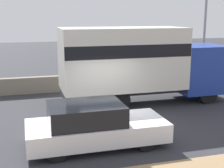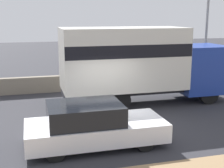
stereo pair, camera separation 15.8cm
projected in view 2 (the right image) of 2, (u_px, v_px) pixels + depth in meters
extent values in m
plane|color=#2D2D33|center=(117.00, 128.00, 11.63)|extent=(80.00, 80.00, 0.00)
cube|color=gray|center=(86.00, 82.00, 17.51)|extent=(60.00, 0.35, 0.88)
cylinder|color=gray|center=(206.00, 38.00, 18.30)|extent=(0.14, 0.14, 5.58)
cube|color=navy|center=(199.00, 68.00, 15.38)|extent=(2.27, 2.26, 2.27)
cube|color=black|center=(220.00, 58.00, 15.56)|extent=(0.06, 1.92, 1.00)
cube|color=#2D2D33|center=(123.00, 90.00, 14.57)|extent=(5.62, 1.34, 0.25)
cube|color=silver|center=(123.00, 58.00, 14.24)|extent=(5.62, 2.44, 2.77)
cube|color=black|center=(123.00, 49.00, 14.15)|extent=(5.59, 2.46, 0.55)
cylinder|color=black|center=(189.00, 86.00, 16.52)|extent=(0.93, 0.28, 0.93)
cylinder|color=black|center=(209.00, 94.00, 14.71)|extent=(0.93, 0.28, 0.93)
cylinder|color=black|center=(87.00, 92.00, 15.13)|extent=(0.93, 0.28, 0.93)
cylinder|color=black|center=(95.00, 102.00, 13.32)|extent=(0.93, 0.28, 0.93)
cylinder|color=black|center=(109.00, 91.00, 15.41)|extent=(0.93, 0.28, 0.93)
cylinder|color=black|center=(120.00, 101.00, 13.60)|extent=(0.93, 0.28, 0.93)
cube|color=silver|center=(96.00, 130.00, 9.97)|extent=(4.42, 1.88, 0.59)
cube|color=black|center=(85.00, 113.00, 9.75)|extent=(2.30, 1.73, 0.62)
cylinder|color=black|center=(129.00, 125.00, 11.14)|extent=(0.57, 0.20, 0.57)
cylinder|color=black|center=(145.00, 142.00, 9.60)|extent=(0.57, 0.20, 0.57)
cylinder|color=black|center=(51.00, 132.00, 10.44)|extent=(0.57, 0.20, 0.57)
cylinder|color=black|center=(55.00, 152.00, 8.90)|extent=(0.57, 0.20, 0.57)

